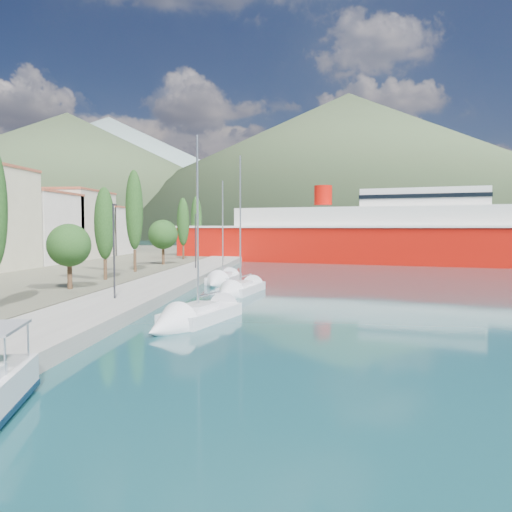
# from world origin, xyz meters

# --- Properties ---
(ground) EXTENTS (1400.00, 1400.00, 0.00)m
(ground) POSITION_xyz_m (0.00, 120.00, 0.00)
(ground) COLOR #144046
(quay) EXTENTS (5.00, 88.00, 0.80)m
(quay) POSITION_xyz_m (-9.00, 26.00, 0.40)
(quay) COLOR gray
(quay) RESTS_ON ground
(hills_far) EXTENTS (1480.00, 900.00, 180.00)m
(hills_far) POSITION_xyz_m (138.59, 618.73, 77.39)
(hills_far) COLOR slate
(hills_far) RESTS_ON ground
(hills_near) EXTENTS (1010.00, 520.00, 115.00)m
(hills_near) POSITION_xyz_m (98.04, 372.50, 49.18)
(hills_near) COLOR #39492D
(hills_near) RESTS_ON ground
(town_buildings) EXTENTS (9.20, 69.20, 11.30)m
(town_buildings) POSITION_xyz_m (-32.00, 36.91, 5.57)
(town_buildings) COLOR beige
(town_buildings) RESTS_ON land_strip
(tree_row) EXTENTS (3.69, 64.04, 10.65)m
(tree_row) POSITION_xyz_m (-14.48, 31.36, 5.72)
(tree_row) COLOR #47301E
(tree_row) RESTS_ON land_strip
(lamp_posts) EXTENTS (0.15, 47.06, 6.06)m
(lamp_posts) POSITION_xyz_m (-9.00, 13.51, 4.08)
(lamp_posts) COLOR #2D2D33
(lamp_posts) RESTS_ON quay
(sailboat_near) EXTENTS (4.77, 8.27, 11.39)m
(sailboat_near) POSITION_xyz_m (-3.36, 7.99, 0.31)
(sailboat_near) COLOR silver
(sailboat_near) RESTS_ON ground
(sailboat_mid) EXTENTS (3.93, 8.58, 11.95)m
(sailboat_mid) POSITION_xyz_m (-2.36, 20.32, 0.29)
(sailboat_mid) COLOR silver
(sailboat_mid) RESTS_ON ground
(sailboat_far) EXTENTS (3.05, 7.49, 10.72)m
(sailboat_far) POSITION_xyz_m (-4.78, 27.88, 0.30)
(sailboat_far) COLOR silver
(sailboat_far) RESTS_ON ground
(ferry) EXTENTS (65.26, 30.08, 12.70)m
(ferry) POSITION_xyz_m (14.99, 60.33, 3.87)
(ferry) COLOR #B70F06
(ferry) RESTS_ON ground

